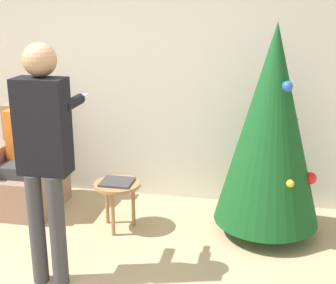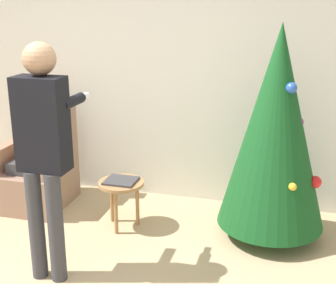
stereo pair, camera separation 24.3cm
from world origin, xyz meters
name	(u,v)px [view 2 (the right image)]	position (x,y,z in m)	size (l,w,h in m)	color
wall_back	(150,73)	(0.00, 2.23, 1.35)	(8.00, 0.06, 2.70)	beige
christmas_tree	(276,128)	(1.34, 1.56, 1.02)	(0.95, 0.95, 1.91)	brown
armchair	(37,172)	(-1.08, 1.66, 0.34)	(0.68, 0.74, 1.02)	#93705B
person_seated	(33,144)	(-1.08, 1.63, 0.66)	(0.36, 0.46, 1.22)	#38383D
person_standing	(43,143)	(-0.26, 0.47, 1.08)	(0.39, 0.57, 1.81)	#38383D
side_stool	(121,188)	(-0.02, 1.37, 0.39)	(0.43, 0.43, 0.46)	#A37547
laptop	(121,181)	(-0.02, 1.37, 0.47)	(0.29, 0.26, 0.02)	#38383D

